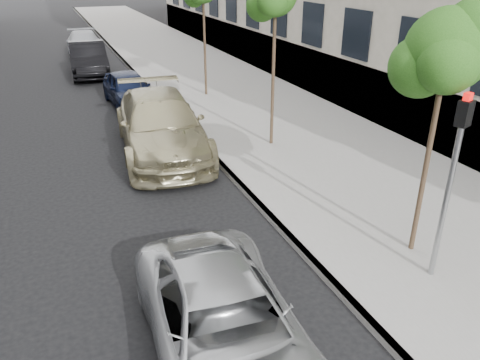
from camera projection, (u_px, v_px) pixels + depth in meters
ground at (309, 351)px, 7.15m from camera, size 160.00×160.00×0.00m
sidewalk at (174, 56)px, 28.69m from camera, size 6.40×72.00×0.14m
curb at (123, 60)px, 27.61m from camera, size 0.15×72.00×0.14m
tree_near at (449, 50)px, 7.79m from camera, size 1.76×1.56×4.78m
signal_pole at (453, 169)px, 7.78m from camera, size 0.29×0.25×3.41m
minivan at (225, 327)px, 6.70m from camera, size 2.46×4.77×1.29m
suv at (161, 125)px, 14.20m from camera, size 3.04×6.26×1.76m
sedan_blue at (128, 89)px, 18.99m from camera, size 1.80×4.06×1.36m
sedan_black at (89, 59)px, 23.95m from camera, size 2.01×5.09×1.65m
sedan_rear at (85, 44)px, 28.81m from camera, size 2.20×5.09×1.46m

